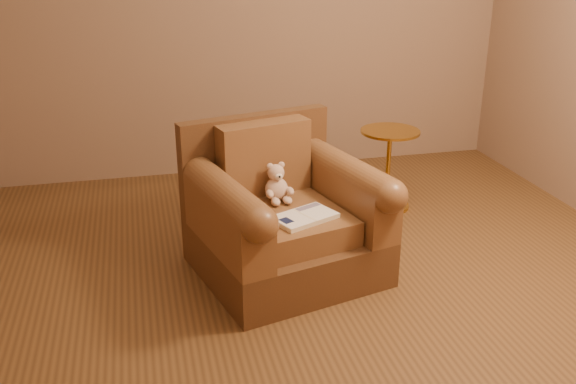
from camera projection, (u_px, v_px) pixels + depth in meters
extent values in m
plane|color=brown|center=(327.00, 286.00, 3.52)|extent=(4.00, 4.00, 0.00)
cube|color=#53331B|center=(286.00, 251.00, 3.62)|extent=(1.11, 1.08, 0.26)
cube|color=#53331B|center=(255.00, 162.00, 3.79)|extent=(0.92, 0.32, 0.57)
cube|color=brown|center=(290.00, 222.00, 3.51)|extent=(0.68, 0.76, 0.14)
cube|color=brown|center=(264.00, 158.00, 3.67)|extent=(0.56, 0.28, 0.42)
cube|color=brown|center=(227.00, 222.00, 3.32)|extent=(0.37, 0.81, 0.30)
cube|color=brown|center=(347.00, 197.00, 3.64)|extent=(0.37, 0.81, 0.30)
cylinder|color=brown|center=(226.00, 196.00, 3.26)|extent=(0.37, 0.81, 0.18)
cylinder|color=brown|center=(348.00, 173.00, 3.59)|extent=(0.37, 0.81, 0.18)
ellipsoid|color=#D1AC92|center=(277.00, 189.00, 3.61)|extent=(0.13, 0.12, 0.14)
sphere|color=#D1AC92|center=(276.00, 173.00, 3.58)|extent=(0.10, 0.10, 0.10)
ellipsoid|color=#D1AC92|center=(270.00, 166.00, 3.56)|extent=(0.04, 0.02, 0.04)
ellipsoid|color=#D1AC92|center=(281.00, 165.00, 3.58)|extent=(0.04, 0.02, 0.04)
ellipsoid|color=beige|center=(279.00, 177.00, 3.54)|extent=(0.05, 0.03, 0.04)
sphere|color=black|center=(280.00, 177.00, 3.53)|extent=(0.01, 0.01, 0.01)
ellipsoid|color=#D1AC92|center=(270.00, 194.00, 3.54)|extent=(0.04, 0.09, 0.04)
ellipsoid|color=#D1AC92|center=(290.00, 191.00, 3.58)|extent=(0.04, 0.09, 0.04)
ellipsoid|color=#D1AC92|center=(276.00, 202.00, 3.54)|extent=(0.05, 0.09, 0.04)
ellipsoid|color=#D1AC92|center=(287.00, 200.00, 3.57)|extent=(0.05, 0.09, 0.04)
cube|color=beige|center=(304.00, 217.00, 3.37)|extent=(0.38, 0.32, 0.02)
cube|color=white|center=(292.00, 219.00, 3.32)|extent=(0.23, 0.25, 0.00)
cube|color=white|center=(316.00, 211.00, 3.42)|extent=(0.23, 0.25, 0.00)
cube|color=beige|center=(304.00, 215.00, 3.37)|extent=(0.09, 0.18, 0.00)
cube|color=#0F1638|center=(286.00, 220.00, 3.30)|extent=(0.08, 0.09, 0.00)
cube|color=slate|center=(308.00, 207.00, 3.47)|extent=(0.15, 0.10, 0.00)
cylinder|color=gold|center=(386.00, 205.00, 4.54)|extent=(0.32, 0.32, 0.02)
cylinder|color=gold|center=(388.00, 169.00, 4.44)|extent=(0.03, 0.03, 0.52)
cylinder|color=gold|center=(390.00, 132.00, 4.34)|extent=(0.40, 0.40, 0.02)
cylinder|color=gold|center=(390.00, 133.00, 4.34)|extent=(0.03, 0.03, 0.02)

